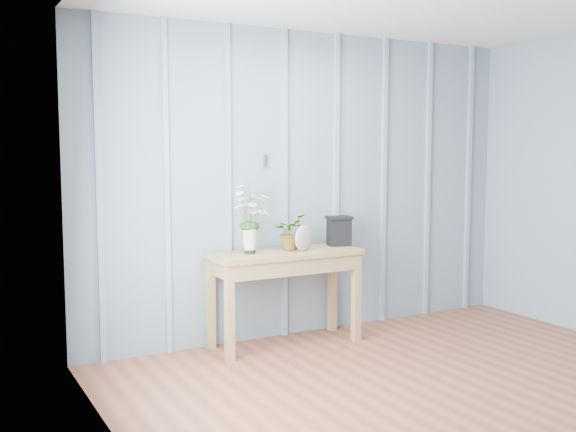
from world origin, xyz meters
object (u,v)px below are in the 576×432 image
carved_box (339,231)px  daisy_vase (250,209)px  sideboard (285,265)px  felt_disc_vessel (304,238)px

carved_box → daisy_vase: bearing=-178.5°
sideboard → felt_disc_vessel: 0.26m
sideboard → daisy_vase: bearing=175.8°
felt_disc_vessel → carved_box: size_ratio=0.84×
sideboard → carved_box: 0.58m
carved_box → sideboard: bearing=-175.4°
carved_box → felt_disc_vessel: bearing=-165.2°
felt_disc_vessel → carved_box: (0.40, 0.11, 0.02)m
sideboard → daisy_vase: (-0.29, 0.02, 0.45)m
felt_disc_vessel → sideboard: bearing=131.8°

